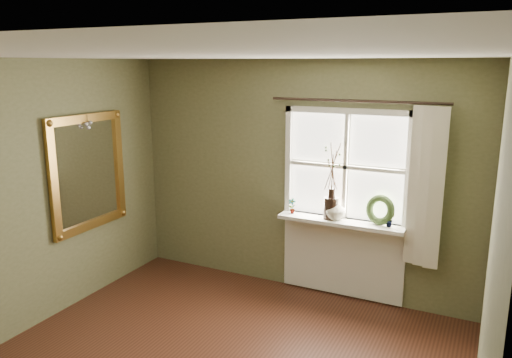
{
  "coord_description": "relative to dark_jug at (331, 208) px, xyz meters",
  "views": [
    {
      "loc": [
        1.97,
        -2.84,
        2.55
      ],
      "look_at": [
        -0.18,
        1.55,
        1.41
      ],
      "focal_mm": 35.0,
      "sensor_mm": 36.0,
      "label": 1
    }
  ],
  "objects": [
    {
      "name": "wall_back",
      "position": [
        -0.44,
        0.18,
        0.26
      ],
      "size": [
        4.0,
        0.1,
        2.6
      ],
      "primitive_type": "cube",
      "color": "#666844",
      "rests_on": "ground"
    },
    {
      "name": "window_frame",
      "position": [
        0.11,
        0.11,
        0.44
      ],
      "size": [
        1.36,
        0.06,
        1.24
      ],
      "color": "white",
      "rests_on": "wall_back"
    },
    {
      "name": "potted_plant_right",
      "position": [
        0.63,
        0.0,
        -0.04
      ],
      "size": [
        0.1,
        0.08,
        0.16
      ],
      "primitive_type": "imported",
      "rotation": [
        0.0,
        0.0,
        0.14
      ],
      "color": "#2E431E",
      "rests_on": "window_sill"
    },
    {
      "name": "window_sill",
      "position": [
        0.11,
        0.0,
        -0.14
      ],
      "size": [
        1.36,
        0.26,
        0.04
      ],
      "primitive_type": "cube",
      "color": "white",
      "rests_on": "wall_back"
    },
    {
      "name": "cream_vase",
      "position": [
        0.05,
        0.0,
        -0.0
      ],
      "size": [
        0.25,
        0.25,
        0.23
      ],
      "primitive_type": "imported",
      "rotation": [
        0.0,
        0.0,
        -0.16
      ],
      "color": "beige",
      "rests_on": "window_sill"
    },
    {
      "name": "wreath",
      "position": [
        0.51,
        0.04,
        0.0
      ],
      "size": [
        0.35,
        0.23,
        0.33
      ],
      "primitive_type": "torus",
      "rotation": [
        1.36,
        0.0,
        -0.3
      ],
      "color": "#2E431E",
      "rests_on": "window_sill"
    },
    {
      "name": "window_apron",
      "position": [
        0.11,
        0.11,
        -0.58
      ],
      "size": [
        1.36,
        0.04,
        0.88
      ],
      "primitive_type": "cube",
      "color": "white",
      "rests_on": "ground"
    },
    {
      "name": "potted_plant_left",
      "position": [
        -0.45,
        0.0,
        -0.03
      ],
      "size": [
        0.1,
        0.07,
        0.17
      ],
      "primitive_type": "imported",
      "rotation": [
        0.0,
        0.0,
        0.1
      ],
      "color": "#2E431E",
      "rests_on": "window_sill"
    },
    {
      "name": "gilt_mirror",
      "position": [
        -2.4,
        -1.04,
        0.37
      ],
      "size": [
        0.1,
        1.05,
        1.25
      ],
      "color": "white",
      "rests_on": "wall_left"
    },
    {
      "name": "wall_right",
      "position": [
        1.61,
        -2.12,
        0.26
      ],
      "size": [
        0.1,
        4.5,
        2.6
      ],
      "primitive_type": "cube",
      "color": "#666844",
      "rests_on": "ground"
    },
    {
      "name": "dark_jug",
      "position": [
        0.0,
        0.0,
        0.0
      ],
      "size": [
        0.17,
        0.17,
        0.24
      ],
      "primitive_type": "cylinder",
      "rotation": [
        0.0,
        0.0,
        0.06
      ],
      "color": "black",
      "rests_on": "window_sill"
    },
    {
      "name": "curtain_rod",
      "position": [
        0.21,
        0.05,
        1.14
      ],
      "size": [
        1.84,
        0.03,
        0.03
      ],
      "primitive_type": "cylinder",
      "rotation": [
        0.0,
        1.57,
        0.0
      ],
      "color": "black",
      "rests_on": "wall_back"
    },
    {
      "name": "ceiling",
      "position": [
        -0.44,
        -2.12,
        1.56
      ],
      "size": [
        4.5,
        4.5,
        0.0
      ],
      "primitive_type": "plane",
      "color": "silver",
      "rests_on": "ground"
    },
    {
      "name": "curtain",
      "position": [
        0.95,
        0.01,
        0.33
      ],
      "size": [
        0.36,
        0.12,
        1.59
      ],
      "primitive_type": "cube",
      "color": "beige",
      "rests_on": "wall_back"
    }
  ]
}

